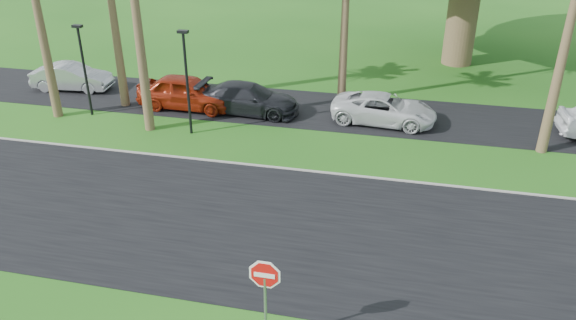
{
  "coord_description": "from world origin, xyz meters",
  "views": [
    {
      "loc": [
        3.31,
        -12.96,
        10.32
      ],
      "look_at": [
        -0.4,
        3.4,
        1.8
      ],
      "focal_mm": 35.0,
      "sensor_mm": 36.0,
      "label": 1
    }
  ],
  "objects_px": {
    "car_silver": "(72,77)",
    "car_dark": "(248,99)",
    "stop_sign_near": "(265,286)",
    "car_red": "(187,92)",
    "car_minivan": "(384,109)"
  },
  "relations": [
    {
      "from": "stop_sign_near",
      "to": "car_dark",
      "type": "height_order",
      "value": "stop_sign_near"
    },
    {
      "from": "car_red",
      "to": "car_minivan",
      "type": "xyz_separation_m",
      "value": [
        9.59,
        0.29,
        -0.16
      ]
    },
    {
      "from": "car_red",
      "to": "car_dark",
      "type": "distance_m",
      "value": 3.12
    },
    {
      "from": "car_red",
      "to": "car_minivan",
      "type": "bearing_deg",
      "value": -87.24
    },
    {
      "from": "stop_sign_near",
      "to": "car_silver",
      "type": "distance_m",
      "value": 21.46
    },
    {
      "from": "car_dark",
      "to": "stop_sign_near",
      "type": "bearing_deg",
      "value": -159.75
    },
    {
      "from": "car_silver",
      "to": "stop_sign_near",
      "type": "bearing_deg",
      "value": -141.69
    },
    {
      "from": "car_silver",
      "to": "car_red",
      "type": "bearing_deg",
      "value": -104.77
    },
    {
      "from": "car_red",
      "to": "car_silver",
      "type": "bearing_deg",
      "value": 81.66
    },
    {
      "from": "stop_sign_near",
      "to": "car_dark",
      "type": "xyz_separation_m",
      "value": [
        -4.66,
        14.4,
        -1.06
      ]
    },
    {
      "from": "car_silver",
      "to": "car_red",
      "type": "xyz_separation_m",
      "value": [
        7.03,
        -1.16,
        0.13
      ]
    },
    {
      "from": "car_red",
      "to": "car_dark",
      "type": "relative_size",
      "value": 0.98
    },
    {
      "from": "car_silver",
      "to": "car_dark",
      "type": "height_order",
      "value": "car_dark"
    },
    {
      "from": "car_silver",
      "to": "car_dark",
      "type": "distance_m",
      "value": 10.21
    },
    {
      "from": "car_silver",
      "to": "car_minivan",
      "type": "height_order",
      "value": "car_silver"
    }
  ]
}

